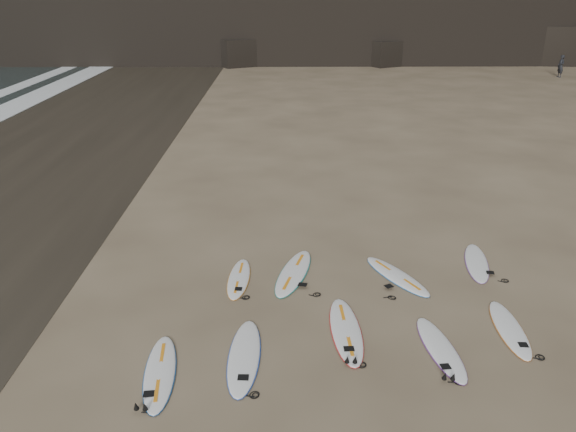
% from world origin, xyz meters
% --- Properties ---
extents(ground, '(240.00, 240.00, 0.00)m').
position_xyz_m(ground, '(0.00, 0.00, 0.00)').
color(ground, '#897559').
rests_on(ground, ground).
extents(surfboard_0, '(0.84, 2.50, 0.09)m').
position_xyz_m(surfboard_0, '(-4.10, -1.19, 0.04)').
color(surfboard_0, white).
rests_on(surfboard_0, ground).
extents(surfboard_1, '(0.71, 2.64, 0.09)m').
position_xyz_m(surfboard_1, '(-2.46, -0.70, 0.05)').
color(surfboard_1, white).
rests_on(surfboard_1, ground).
extents(surfboard_2, '(0.72, 2.69, 0.10)m').
position_xyz_m(surfboard_2, '(-0.27, 0.21, 0.05)').
color(surfboard_2, white).
rests_on(surfboard_2, ground).
extents(surfboard_3, '(0.85, 2.42, 0.09)m').
position_xyz_m(surfboard_3, '(1.65, -0.48, 0.04)').
color(surfboard_3, white).
rests_on(surfboard_3, ground).
extents(surfboard_4, '(0.69, 2.37, 0.08)m').
position_xyz_m(surfboard_4, '(3.38, 0.22, 0.04)').
color(surfboard_4, white).
rests_on(surfboard_4, ground).
extents(surfboard_5, '(0.64, 2.23, 0.08)m').
position_xyz_m(surfboard_5, '(-2.80, 2.63, 0.04)').
color(surfboard_5, white).
rests_on(surfboard_5, ground).
extents(surfboard_6, '(1.37, 2.80, 0.10)m').
position_xyz_m(surfboard_6, '(-1.36, 2.91, 0.05)').
color(surfboard_6, white).
rests_on(surfboard_6, ground).
extents(surfboard_7, '(1.68, 2.47, 0.09)m').
position_xyz_m(surfboard_7, '(1.35, 2.70, 0.04)').
color(surfboard_7, white).
rests_on(surfboard_7, ground).
extents(surfboard_8, '(1.08, 2.48, 0.09)m').
position_xyz_m(surfboard_8, '(3.69, 3.44, 0.04)').
color(surfboard_8, white).
rests_on(surfboard_8, ground).
extents(person_a, '(0.54, 0.72, 1.81)m').
position_xyz_m(person_a, '(21.64, 37.25, 0.91)').
color(person_a, black).
rests_on(person_a, ground).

